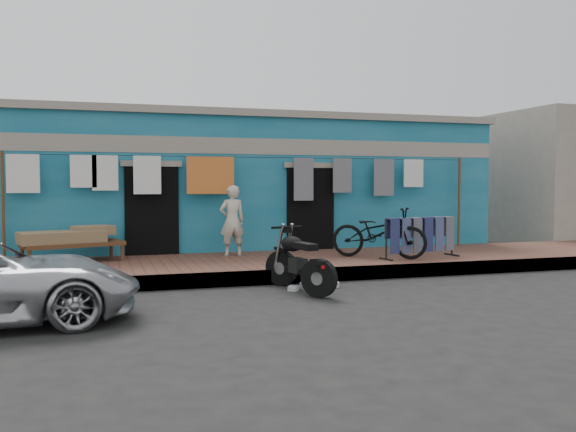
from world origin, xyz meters
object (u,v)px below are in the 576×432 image
object	(u,v)px
motorcycle	(299,260)
bicycle	(379,227)
jeans_rack	(420,237)
seated_person	(232,221)
charpoy	(73,245)

from	to	relation	value
motorcycle	bicycle	bearing A→B (deg)	28.27
motorcycle	jeans_rack	bearing A→B (deg)	17.01
seated_person	jeans_rack	size ratio (longest dim) A/B	0.81
seated_person	jeans_rack	world-z (taller)	seated_person
jeans_rack	bicycle	bearing A→B (deg)	164.36
motorcycle	jeans_rack	distance (m)	3.46
motorcycle	charpoy	size ratio (longest dim) A/B	0.80
jeans_rack	motorcycle	bearing A→B (deg)	-152.90
motorcycle	charpoy	world-z (taller)	motorcycle
motorcycle	charpoy	xyz separation A→B (m)	(-3.55, 2.95, 0.06)
seated_person	bicycle	world-z (taller)	seated_person
seated_person	jeans_rack	xyz separation A→B (m)	(3.53, -1.45, -0.30)
seated_person	bicycle	bearing A→B (deg)	151.45
seated_person	motorcycle	size ratio (longest dim) A/B	0.87
jeans_rack	seated_person	bearing A→B (deg)	157.70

